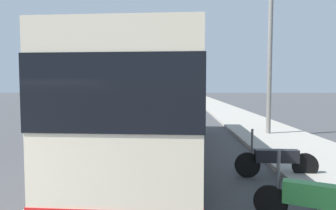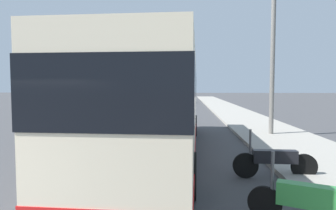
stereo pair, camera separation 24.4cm
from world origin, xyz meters
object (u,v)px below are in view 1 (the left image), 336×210
motorcycle_angled (320,200)px  car_far_distant (178,98)px  coach_bus (159,100)px  utility_pole (270,43)px  car_behind_bus (126,105)px  car_oncoming (134,101)px  car_ahead_same_lane (175,95)px  motorcycle_far_end (276,160)px

motorcycle_angled → car_far_distant: bearing=-62.1°
coach_bus → utility_pole: utility_pole is taller
coach_bus → car_behind_bus: 16.70m
coach_bus → car_oncoming: (24.73, 4.75, -1.21)m
motorcycle_angled → utility_pole: size_ratio=0.23×
car_ahead_same_lane → car_far_distant: bearing=-173.0°
car_far_distant → motorcycle_far_end: bearing=-177.3°
coach_bus → utility_pole: 6.86m
car_far_distant → car_ahead_same_lane: (10.57, 0.64, 0.06)m
car_behind_bus → utility_pole: 15.62m
utility_pole → car_ahead_same_lane: bearing=7.2°
motorcycle_angled → coach_bus: bearing=-35.4°
car_far_distant → car_oncoming: bearing=148.4°
motorcycle_far_end → car_ahead_same_lane: car_ahead_same_lane is taller
coach_bus → car_far_distant: size_ratio=2.68×
car_oncoming → utility_pole: bearing=23.2°
car_oncoming → car_behind_bus: 8.62m
coach_bus → motorcycle_far_end: size_ratio=5.90×
car_ahead_same_lane → utility_pole: utility_pole is taller
utility_pole → car_far_distant: bearing=8.5°
car_ahead_same_lane → utility_pole: bearing=-169.3°
motorcycle_far_end → car_behind_bus: bearing=-67.4°
motorcycle_angled → car_oncoming: (29.95, 7.81, 0.22)m
car_oncoming → utility_pole: size_ratio=0.45×
coach_bus → motorcycle_far_end: bearing=-126.1°
motorcycle_far_end → car_far_distant: car_far_distant is taller
car_behind_bus → utility_pole: utility_pole is taller
car_behind_bus → car_ahead_same_lane: car_behind_bus is taller
coach_bus → utility_pole: bearing=-49.1°
coach_bus → car_behind_bus: bearing=16.5°
coach_bus → utility_pole: (3.99, -4.97, 2.54)m
coach_bus → car_far_distant: coach_bus is taller
car_behind_bus → car_oncoming: bearing=-177.9°
coach_bus → car_far_distant: (33.85, -0.53, -1.23)m
coach_bus → motorcycle_angled: coach_bus is taller
car_ahead_same_lane → coach_bus: bearing=-176.3°
car_behind_bus → car_ahead_same_lane: bearing=170.0°
car_behind_bus → car_ahead_same_lane: size_ratio=0.91×
motorcycle_angled → car_oncoming: car_oncoming is taller
motorcycle_angled → car_ahead_same_lane: bearing=-62.2°
motorcycle_angled → car_ahead_same_lane: car_ahead_same_lane is taller
car_behind_bus → car_far_distant: 18.33m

